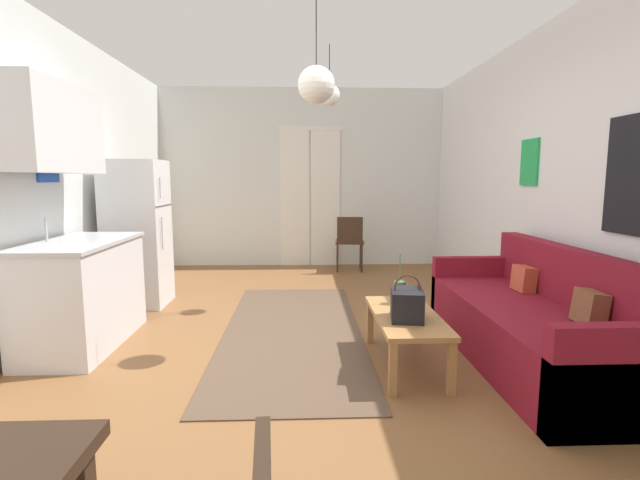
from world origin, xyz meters
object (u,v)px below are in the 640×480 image
object	(u,v)px
handbag	(407,304)
accent_chair	(350,240)
couch	(537,326)
pendant_lamp_far	(329,95)
refrigerator	(137,234)
pendant_lamp_near	(316,85)
coffee_table	(406,321)
bamboo_vase	(399,292)

from	to	relation	value
handbag	accent_chair	distance (m)	3.67
couch	pendant_lamp_far	xyz separation A→B (m)	(-1.46, 1.76, 1.98)
refrigerator	pendant_lamp_near	distance (m)	2.68
handbag	refrigerator	size ratio (longest dim) A/B	0.20
coffee_table	refrigerator	xyz separation A→B (m)	(-2.56, 1.79, 0.45)
accent_chair	pendant_lamp_near	distance (m)	3.56
bamboo_vase	pendant_lamp_far	world-z (taller)	pendant_lamp_far
handbag	refrigerator	xyz separation A→B (m)	(-2.53, 1.92, 0.29)
coffee_table	bamboo_vase	bearing A→B (deg)	87.84
bamboo_vase	pendant_lamp_near	bearing A→B (deg)	168.17
couch	pendant_lamp_near	bearing A→B (deg)	165.53
handbag	refrigerator	bearing A→B (deg)	142.89
coffee_table	handbag	size ratio (longest dim) A/B	3.23
pendant_lamp_near	pendant_lamp_far	distance (m)	1.35
coffee_table	refrigerator	world-z (taller)	refrigerator
couch	refrigerator	world-z (taller)	refrigerator
bamboo_vase	accent_chair	size ratio (longest dim) A/B	0.48
couch	pendant_lamp_near	distance (m)	2.49
couch	handbag	xyz separation A→B (m)	(-1.02, -0.14, 0.22)
coffee_table	pendant_lamp_far	bearing A→B (deg)	104.78
pendant_lamp_near	handbag	bearing A→B (deg)	-42.32
couch	bamboo_vase	xyz separation A→B (m)	(-0.99, 0.29, 0.20)
coffee_table	accent_chair	bearing A→B (deg)	90.83
couch	handbag	bearing A→B (deg)	-172.13
accent_chair	pendant_lamp_far	size ratio (longest dim) A/B	1.31
couch	bamboo_vase	world-z (taller)	couch
coffee_table	handbag	distance (m)	0.21
coffee_table	accent_chair	size ratio (longest dim) A/B	1.27
handbag	pendant_lamp_near	distance (m)	1.81
couch	pendant_lamp_near	world-z (taller)	pendant_lamp_near
accent_chair	pendant_lamp_far	xyz separation A→B (m)	(-0.42, -1.77, 1.79)
pendant_lamp_near	coffee_table	bearing A→B (deg)	-34.02
bamboo_vase	couch	bearing A→B (deg)	-16.21
pendant_lamp_near	pendant_lamp_far	world-z (taller)	same
accent_chair	refrigerator	bearing A→B (deg)	39.40
accent_chair	pendant_lamp_far	distance (m)	2.55
couch	bamboo_vase	size ratio (longest dim) A/B	5.49
handbag	accent_chair	xyz separation A→B (m)	(-0.02, 3.67, -0.03)
coffee_table	refrigerator	distance (m)	3.15
coffee_table	handbag	bearing A→B (deg)	-101.62
accent_chair	pendant_lamp_near	size ratio (longest dim) A/B	1.01
refrigerator	bamboo_vase	bearing A→B (deg)	-30.07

